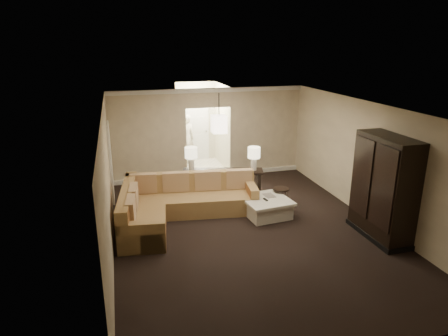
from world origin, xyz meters
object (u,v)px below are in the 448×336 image
object	(u,v)px
console_table	(223,182)
armoire	(384,190)
coffee_table	(266,207)
drink_table	(281,194)
sectional_sofa	(177,204)
person	(186,136)

from	to	relation	value
console_table	armoire	world-z (taller)	armoire
armoire	coffee_table	bearing A→B (deg)	139.95
armoire	drink_table	world-z (taller)	armoire
sectional_sofa	drink_table	xyz separation A→B (m)	(2.71, 0.01, -0.02)
sectional_sofa	drink_table	size ratio (longest dim) A/B	6.79
sectional_sofa	coffee_table	xyz separation A→B (m)	(2.17, -0.37, -0.16)
person	console_table	bearing A→B (deg)	83.27
sectional_sofa	person	size ratio (longest dim) A/B	1.81
drink_table	person	world-z (taller)	person
sectional_sofa	coffee_table	size ratio (longest dim) A/B	2.93
console_table	coffee_table	bearing A→B (deg)	-45.06
coffee_table	drink_table	size ratio (longest dim) A/B	2.31
armoire	drink_table	distance (m)	2.64
drink_table	person	size ratio (longest dim) A/B	0.27
drink_table	coffee_table	bearing A→B (deg)	-144.87
sectional_sofa	drink_table	bearing A→B (deg)	7.58
console_table	drink_table	bearing A→B (deg)	-20.62
armoire	person	xyz separation A→B (m)	(-3.14, 6.60, -0.11)
console_table	drink_table	size ratio (longest dim) A/B	4.24
drink_table	console_table	bearing A→B (deg)	144.64
console_table	drink_table	distance (m)	1.61
coffee_table	sectional_sofa	bearing A→B (deg)	170.33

